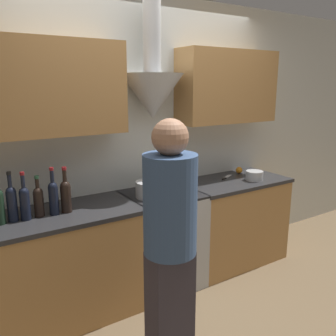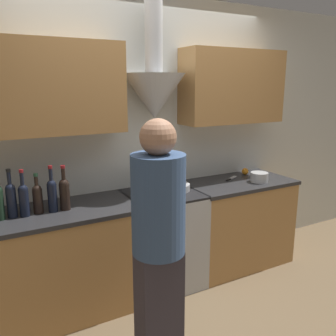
# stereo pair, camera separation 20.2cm
# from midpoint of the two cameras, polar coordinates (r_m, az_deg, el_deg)

# --- Properties ---
(ground_plane) EXTENTS (12.00, 12.00, 0.00)m
(ground_plane) POSITION_cam_midpoint_polar(r_m,az_deg,el_deg) (3.30, 0.39, -20.36)
(ground_plane) COLOR brown
(wall_back) EXTENTS (8.40, 0.54, 2.60)m
(wall_back) POSITION_cam_midpoint_polar(r_m,az_deg,el_deg) (3.27, -5.53, 6.84)
(wall_back) COLOR silver
(wall_back) RESTS_ON ground_plane
(counter_left) EXTENTS (1.19, 0.62, 0.88)m
(counter_left) POSITION_cam_midpoint_polar(r_m,az_deg,el_deg) (3.03, -18.17, -14.63)
(counter_left) COLOR #B27F47
(counter_left) RESTS_ON ground_plane
(counter_right) EXTENTS (1.10, 0.62, 0.88)m
(counter_right) POSITION_cam_midpoint_polar(r_m,az_deg,el_deg) (3.79, 8.70, -8.30)
(counter_right) COLOR #B27F47
(counter_right) RESTS_ON ground_plane
(stove_range) EXTENTS (0.64, 0.60, 0.88)m
(stove_range) POSITION_cam_midpoint_polar(r_m,az_deg,el_deg) (3.32, -2.74, -11.27)
(stove_range) COLOR #B7BABC
(stove_range) RESTS_ON ground_plane
(wine_bottle_2) EXTENTS (0.07, 0.07, 0.36)m
(wine_bottle_2) POSITION_cam_midpoint_polar(r_m,az_deg,el_deg) (2.76, -25.73, -4.91)
(wine_bottle_2) COLOR black
(wine_bottle_2) RESTS_ON counter_left
(wine_bottle_3) EXTENTS (0.07, 0.07, 0.35)m
(wine_bottle_3) POSITION_cam_midpoint_polar(r_m,az_deg,el_deg) (2.75, -23.98, -4.92)
(wine_bottle_3) COLOR black
(wine_bottle_3) RESTS_ON counter_left
(wine_bottle_4) EXTENTS (0.07, 0.07, 0.31)m
(wine_bottle_4) POSITION_cam_midpoint_polar(r_m,az_deg,el_deg) (2.79, -22.03, -4.80)
(wine_bottle_4) COLOR black
(wine_bottle_4) RESTS_ON counter_left
(wine_bottle_5) EXTENTS (0.07, 0.07, 0.36)m
(wine_bottle_5) POSITION_cam_midpoint_polar(r_m,az_deg,el_deg) (2.78, -19.91, -4.28)
(wine_bottle_5) COLOR black
(wine_bottle_5) RESTS_ON counter_left
(wine_bottle_6) EXTENTS (0.08, 0.08, 0.35)m
(wine_bottle_6) POSITION_cam_midpoint_polar(r_m,az_deg,el_deg) (2.81, -18.08, -4.06)
(wine_bottle_6) COLOR black
(wine_bottle_6) RESTS_ON counter_left
(stock_pot) EXTENTS (0.24, 0.24, 0.14)m
(stock_pot) POSITION_cam_midpoint_polar(r_m,az_deg,el_deg) (3.05, -4.86, -3.42)
(stock_pot) COLOR #B7BABC
(stock_pot) RESTS_ON stove_range
(mixing_bowl) EXTENTS (0.26, 0.26, 0.06)m
(mixing_bowl) POSITION_cam_midpoint_polar(r_m,az_deg,el_deg) (3.24, -0.75, -3.08)
(mixing_bowl) COLOR #B7BABC
(mixing_bowl) RESTS_ON stove_range
(orange_fruit) EXTENTS (0.07, 0.07, 0.07)m
(orange_fruit) POSITION_cam_midpoint_polar(r_m,az_deg,el_deg) (3.90, 9.89, -0.36)
(orange_fruit) COLOR orange
(orange_fruit) RESTS_ON counter_right
(saucepan) EXTENTS (0.17, 0.17, 0.10)m
(saucepan) POSITION_cam_midpoint_polar(r_m,az_deg,el_deg) (3.65, 12.16, -1.22)
(saucepan) COLOR #B7BABC
(saucepan) RESTS_ON counter_right
(chefs_knife) EXTENTS (0.20, 0.13, 0.01)m
(chefs_knife) POSITION_cam_midpoint_polar(r_m,az_deg,el_deg) (3.71, 7.84, -1.49)
(chefs_knife) COLOR silver
(chefs_knife) RESTS_ON counter_right
(person_foreground_left) EXTENTS (0.32, 0.32, 1.65)m
(person_foreground_left) POSITION_cam_midpoint_polar(r_m,az_deg,el_deg) (2.15, -2.42, -11.75)
(person_foreground_left) COLOR #38333D
(person_foreground_left) RESTS_ON ground_plane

